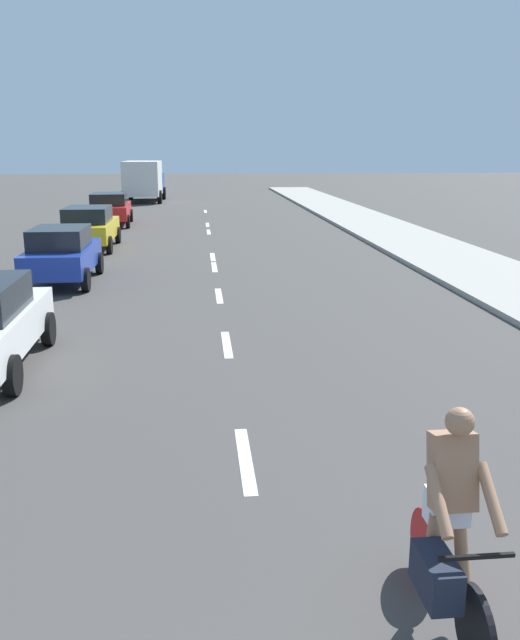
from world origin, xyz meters
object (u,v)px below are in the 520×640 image
object	(u,v)px
parked_car_yellow	(89,226)
parked_car_red	(110,208)
parked_car_blue	(62,253)
cyclist	(448,531)
delivery_truck	(144,180)

from	to	relation	value
parked_car_yellow	parked_car_red	world-z (taller)	same
parked_car_yellow	parked_car_blue	bearing A→B (deg)	-87.93
cyclist	parked_car_red	xyz separation A→B (m)	(-6.09, 29.11, 0.01)
cyclist	parked_car_blue	xyz separation A→B (m)	(-5.63, 14.51, 0.00)
parked_car_blue	parked_car_red	distance (m)	14.60
delivery_truck	parked_car_red	bearing A→B (deg)	-90.89
parked_car_blue	parked_car_red	size ratio (longest dim) A/B	0.87
parked_car_blue	cyclist	bearing A→B (deg)	-68.89
parked_car_blue	parked_car_yellow	world-z (taller)	same
cyclist	parked_car_yellow	world-z (taller)	cyclist
cyclist	delivery_truck	distance (m)	44.29
parked_car_blue	parked_car_yellow	size ratio (longest dim) A/B	0.91
parked_car_yellow	parked_car_red	size ratio (longest dim) A/B	0.95
parked_car_red	parked_car_blue	bearing A→B (deg)	-90.58
parked_car_blue	delivery_truck	distance (m)	29.44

